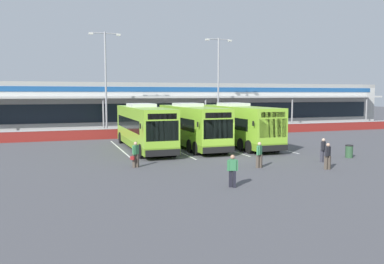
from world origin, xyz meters
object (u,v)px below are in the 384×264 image
object	(u,v)px
pedestrian_with_handbag	(135,154)
pedestrian_approaching_bus	(323,149)
coach_bus_leftmost	(144,128)
lamp_post_west	(106,78)
pedestrian_in_dark_coat	(259,154)
lamp_post_centre	(218,79)
litter_bin	(349,151)
pedestrian_child	(232,170)
coach_bus_left_centre	(191,126)
pedestrian_near_bin	(328,155)
coach_bus_centre	(238,126)

from	to	relation	value
pedestrian_with_handbag	pedestrian_approaching_bus	world-z (taller)	same
coach_bus_leftmost	lamp_post_west	world-z (taller)	lamp_post_west
pedestrian_in_dark_coat	pedestrian_approaching_bus	world-z (taller)	same
pedestrian_approaching_bus	lamp_post_centre	distance (m)	21.44
pedestrian_with_handbag	litter_bin	xyz separation A→B (m)	(15.29, -1.25, -0.39)
pedestrian_with_handbag	pedestrian_child	xyz separation A→B (m)	(3.51, -6.75, 0.02)
pedestrian_child	lamp_post_west	xyz separation A→B (m)	(-3.08, 24.90, 5.42)
pedestrian_approaching_bus	lamp_post_west	bearing A→B (deg)	120.26
coach_bus_left_centre	litter_bin	world-z (taller)	coach_bus_left_centre
pedestrian_near_bin	pedestrian_approaching_bus	bearing A→B (deg)	58.40
pedestrian_child	litter_bin	distance (m)	13.01
coach_bus_leftmost	pedestrian_with_handbag	bearing A→B (deg)	-105.78
pedestrian_with_handbag	litter_bin	bearing A→B (deg)	-4.67
pedestrian_approaching_bus	pedestrian_with_handbag	bearing A→B (deg)	169.84
pedestrian_near_bin	lamp_post_centre	size ratio (longest dim) A/B	0.15
pedestrian_with_handbag	pedestrian_approaching_bus	distance (m)	12.50
pedestrian_in_dark_coat	pedestrian_near_bin	distance (m)	4.11
coach_bus_centre	coach_bus_left_centre	bearing A→B (deg)	172.92
lamp_post_west	lamp_post_centre	xyz separation A→B (m)	(12.94, 0.36, 0.00)
coach_bus_leftmost	pedestrian_in_dark_coat	bearing A→B (deg)	-64.72
pedestrian_child	lamp_post_centre	xyz separation A→B (m)	(9.87, 25.26, 5.42)
coach_bus_left_centre	coach_bus_centre	world-z (taller)	same
pedestrian_child	pedestrian_near_bin	distance (m)	7.78
pedestrian_in_dark_coat	pedestrian_child	world-z (taller)	same
pedestrian_in_dark_coat	pedestrian_near_bin	xyz separation A→B (m)	(3.70, -1.80, 0.00)
pedestrian_near_bin	lamp_post_west	size ratio (longest dim) A/B	0.15
coach_bus_leftmost	coach_bus_left_centre	xyz separation A→B (m)	(4.20, 0.11, 0.00)
lamp_post_west	lamp_post_centre	world-z (taller)	same
pedestrian_approaching_bus	lamp_post_centre	size ratio (longest dim) A/B	0.15
pedestrian_approaching_bus	litter_bin	distance (m)	3.16
pedestrian_child	pedestrian_approaching_bus	size ratio (longest dim) A/B	1.00
pedestrian_with_handbag	pedestrian_child	bearing A→B (deg)	-62.55
pedestrian_with_handbag	pedestrian_child	world-z (taller)	same
pedestrian_in_dark_coat	pedestrian_child	xyz separation A→B (m)	(-3.73, -4.11, 0.00)
litter_bin	coach_bus_left_centre	bearing A→B (deg)	133.59
coach_bus_centre	lamp_post_west	size ratio (longest dim) A/B	1.10
coach_bus_centre	pedestrian_approaching_bus	xyz separation A→B (m)	(1.68, -9.73, -0.91)
lamp_post_centre	coach_bus_leftmost	bearing A→B (deg)	-136.46
litter_bin	coach_bus_leftmost	bearing A→B (deg)	144.85
coach_bus_leftmost	lamp_post_west	bearing A→B (deg)	100.06
coach_bus_leftmost	pedestrian_child	distance (m)	14.77
pedestrian_with_handbag	litter_bin	size ratio (longest dim) A/B	1.74
coach_bus_centre	pedestrian_with_handbag	bearing A→B (deg)	-144.68
coach_bus_centre	pedestrian_in_dark_coat	distance (m)	10.75
pedestrian_near_bin	litter_bin	size ratio (longest dim) A/B	1.74
pedestrian_in_dark_coat	pedestrian_near_bin	world-z (taller)	same
pedestrian_child	lamp_post_centre	world-z (taller)	lamp_post_centre
pedestrian_with_handbag	lamp_post_centre	bearing A→B (deg)	54.16
coach_bus_leftmost	pedestrian_with_handbag	xyz separation A→B (m)	(-2.24, -7.94, -0.93)
coach_bus_left_centre	lamp_post_centre	world-z (taller)	lamp_post_centre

